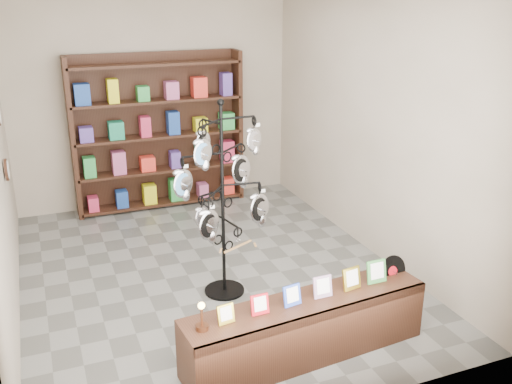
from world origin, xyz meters
The scene contains 6 objects.
ground centered at (0.00, 0.00, 0.00)m, with size 5.00×5.00×0.00m, color slate.
room_envelope centered at (0.00, 0.00, 1.85)m, with size 5.00×5.00×5.00m.
display_tree centered at (0.02, -0.50, 1.18)m, with size 1.11×1.11×2.05m.
front_shelf centered at (0.32, -1.81, 0.27)m, with size 2.23×0.64×0.78m.
back_shelving centered at (0.00, 2.30, 1.03)m, with size 2.42×0.36×2.20m.
wall_clocks centered at (-1.97, 0.80, 1.50)m, with size 0.03×0.24×0.84m.
Camera 1 is at (-1.65, -5.56, 3.02)m, focal length 40.00 mm.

